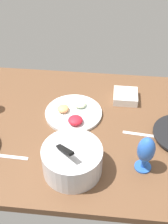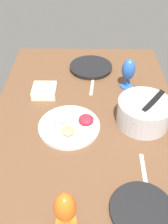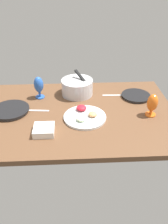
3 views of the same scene
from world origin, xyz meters
TOP-DOWN VIEW (x-y plane):
  - ground_plane at (0.00, 0.00)cm, footprint 160.00×104.00cm
  - mixing_bowl at (3.44, 29.81)cm, footprint 27.48×27.48cm
  - fruit_platter at (8.03, -8.25)cm, footprint 32.05×32.05cm
  - hurricane_glass_blue at (-29.20, 25.26)cm, footprint 8.09×8.09cm
  - square_bowl_white at (-20.97, -25.31)cm, footprint 14.08×14.08cm
  - fork_by_left_plate at (-28.76, 3.56)cm, footprint 18.09×3.50cm
  - fork_by_right_plate at (34.75, 25.64)cm, footprint 18.05×2.42cm

SIDE VIEW (x-z plane):
  - ground_plane at x=0.00cm, z-range -4.00..0.00cm
  - fork_by_left_plate at x=-28.76cm, z-range 0.00..0.60cm
  - fork_by_right_plate at x=34.75cm, z-range 0.00..0.60cm
  - fruit_platter at x=8.03cm, z-range -1.32..4.26cm
  - square_bowl_white at x=-20.97cm, z-range 0.27..5.09cm
  - mixing_bowl at x=3.44cm, z-range -2.77..17.42cm
  - hurricane_glass_blue at x=-29.20cm, z-range 1.81..21.15cm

